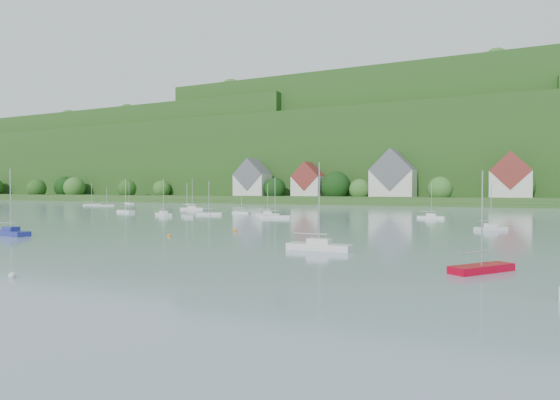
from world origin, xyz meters
name	(u,v)px	position (x,y,z in m)	size (l,w,h in m)	color
far_shore_strip	(387,200)	(0.00, 200.00, 1.50)	(600.00, 60.00, 3.00)	#25491B
forested_ridge	(417,157)	(0.39, 268.57, 22.89)	(620.00, 181.22, 69.89)	#183B13
village_building_0	(253,181)	(-55.00, 187.00, 9.51)	(14.00, 10.40, 16.00)	beige
village_building_1	(308,182)	(-30.00, 189.00, 8.75)	(12.00, 9.36, 14.00)	beige
village_building_2	(393,177)	(5.00, 188.00, 10.27)	(16.00, 11.44, 18.00)	beige
village_building_3	(510,178)	(45.00, 186.00, 9.43)	(13.00, 10.40, 15.50)	beige
near_sailboat_1	(11,232)	(-10.90, 45.07, 0.44)	(6.26, 2.47, 8.22)	navy
near_sailboat_3	(319,245)	(28.45, 48.17, 0.44)	(6.10, 1.73, 8.22)	silver
near_sailboat_7	(482,268)	(42.78, 41.83, 0.32)	(4.20, 5.03, 6.98)	#A60017
mooring_buoy_1	(12,278)	(15.59, 26.58, 0.00)	(0.47, 0.47, 0.47)	silver
mooring_buoy_2	(169,237)	(7.49, 52.50, 0.00)	(0.43, 0.43, 0.43)	orange
mooring_buoy_3	(235,232)	(11.18, 61.74, 0.00)	(0.50, 0.50, 0.50)	orange
far_sailboat_cluster	(299,211)	(-1.46, 112.89, 0.37)	(195.12, 73.99, 8.71)	silver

